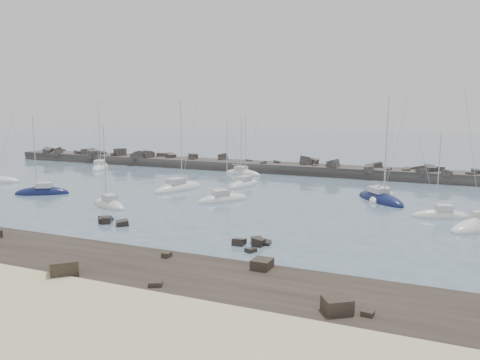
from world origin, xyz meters
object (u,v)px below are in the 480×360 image
sailboat_10 (382,197)px  sailboat_4 (243,174)px  sailboat_6 (243,185)px  sailboat_9 (440,216)px  sailboat_7 (223,200)px  sailboat_5 (109,205)px  sailboat_2 (42,193)px  sailboat_3 (178,189)px  sailboat_8 (380,200)px  sailboat_1 (100,168)px

sailboat_10 → sailboat_4: bearing=153.9°
sailboat_6 → sailboat_10: bearing=-4.3°
sailboat_9 → sailboat_10: 12.17m
sailboat_4 → sailboat_7: bearing=-74.0°
sailboat_9 → sailboat_5: bearing=-165.5°
sailboat_2 → sailboat_5: 15.48m
sailboat_6 → sailboat_5: bearing=-116.5°
sailboat_3 → sailboat_5: (-2.34, -14.60, -0.00)m
sailboat_3 → sailboat_4: 19.34m
sailboat_8 → sailboat_7: bearing=-157.4°
sailboat_8 → sailboat_9: sailboat_8 is taller
sailboat_10 → sailboat_5: bearing=-149.3°
sailboat_5 → sailboat_9: 42.85m
sailboat_6 → sailboat_4: bearing=113.0°
sailboat_1 → sailboat_10: bearing=-9.5°
sailboat_6 → sailboat_10: sailboat_10 is taller
sailboat_3 → sailboat_6: 11.08m
sailboat_4 → sailboat_10: sailboat_10 is taller
sailboat_5 → sailboat_3: bearing=80.9°
sailboat_10 → sailboat_8: bearing=-91.0°
sailboat_1 → sailboat_2: bearing=-68.1°
sailboat_2 → sailboat_4: 36.96m
sailboat_3 → sailboat_9: sailboat_3 is taller
sailboat_1 → sailboat_7: 43.84m
sailboat_1 → sailboat_9: size_ratio=1.37×
sailboat_7 → sailboat_10: bearing=27.0°
sailboat_8 → sailboat_10: bearing=89.0°
sailboat_4 → sailboat_6: bearing=-67.0°
sailboat_4 → sailboat_9: (35.70, -22.92, 0.01)m
sailboat_10 → sailboat_7: bearing=-153.0°
sailboat_10 → sailboat_3: bearing=-170.2°
sailboat_2 → sailboat_6: 31.92m
sailboat_2 → sailboat_8: 50.93m
sailboat_5 → sailboat_1: bearing=130.9°
sailboat_3 → sailboat_7: 11.66m
sailboat_2 → sailboat_8: (48.72, 14.82, -0.00)m
sailboat_2 → sailboat_4: sailboat_4 is taller
sailboat_4 → sailboat_7: 25.27m
sailboat_5 → sailboat_9: sailboat_5 is taller
sailboat_1 → sailboat_10: size_ratio=1.15×
sailboat_5 → sailboat_7: (12.74, 9.34, -0.01)m
sailboat_5 → sailboat_9: bearing=14.5°
sailboat_2 → sailboat_6: (25.98, 18.54, -0.01)m
sailboat_1 → sailboat_3: 32.19m
sailboat_2 → sailboat_6: sailboat_2 is taller
sailboat_6 → sailboat_10: (22.78, -1.73, 0.00)m
sailboat_2 → sailboat_7: 28.57m
sailboat_5 → sailboat_8: size_ratio=0.75×
sailboat_4 → sailboat_10: 30.99m
sailboat_5 → sailboat_6: 24.27m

